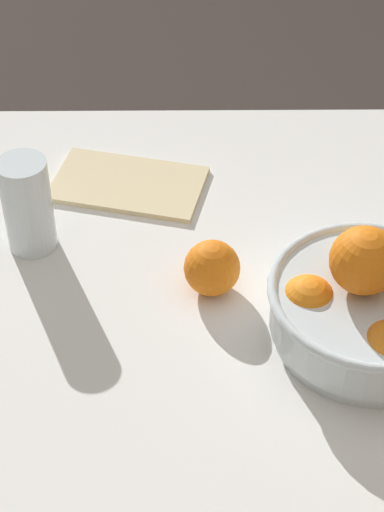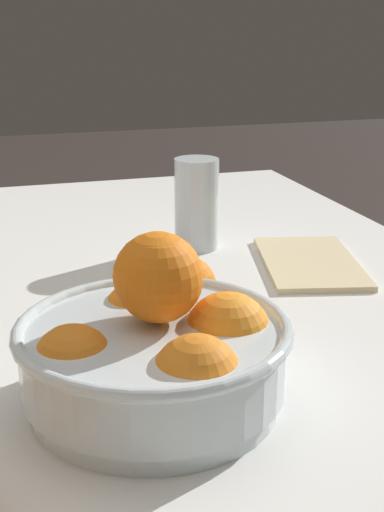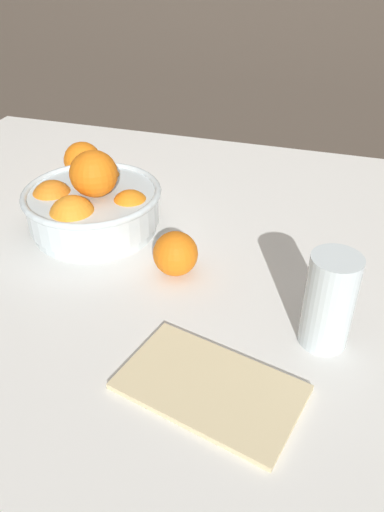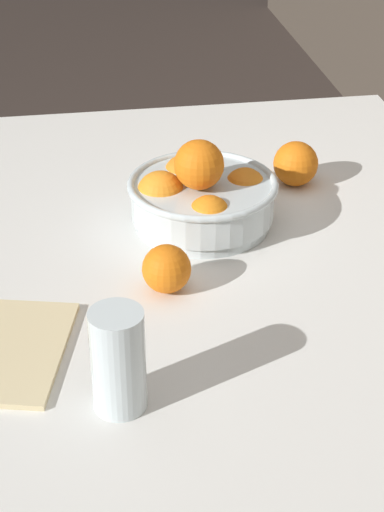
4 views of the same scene
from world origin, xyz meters
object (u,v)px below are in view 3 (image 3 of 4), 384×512
(juice_glass, at_px, (329,305))
(fruit_bowl, at_px, (92,203))
(orange_loose_near_bowl, at_px, (175,254))
(orange_loose_front, at_px, (83,161))

(juice_glass, bearing_deg, fruit_bowl, 158.25)
(juice_glass, relative_size, orange_loose_near_bowl, 1.89)
(fruit_bowl, relative_size, orange_loose_near_bowl, 3.42)
(fruit_bowl, bearing_deg, orange_loose_front, 122.07)
(fruit_bowl, distance_m, orange_loose_front, 0.23)
(fruit_bowl, relative_size, orange_loose_front, 3.06)
(juice_glass, distance_m, orange_loose_near_bowl, 0.26)
(orange_loose_near_bowl, height_order, orange_loose_front, orange_loose_front)
(fruit_bowl, xyz_separation_m, orange_loose_front, (-0.12, 0.19, -0.02))
(orange_loose_near_bowl, bearing_deg, fruit_bowl, 156.35)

